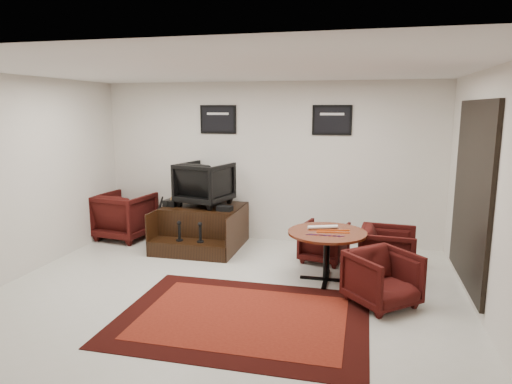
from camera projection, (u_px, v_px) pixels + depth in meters
ground at (227, 292)px, 5.90m from camera, size 6.00×6.00×0.00m
room_shell at (260, 155)px, 5.60m from camera, size 6.02×5.02×2.81m
area_rug at (243, 317)px, 5.19m from camera, size 2.80×2.10×0.01m
shine_podium at (203, 228)px, 7.85m from camera, size 1.34×1.38×0.69m
shine_chair at (205, 181)px, 7.84m from camera, size 0.97×0.93×0.83m
shoes_pair at (172, 203)px, 7.86m from camera, size 0.26×0.32×0.11m
polish_kit at (225, 208)px, 7.46m from camera, size 0.26×0.19×0.08m
umbrella_black at (156, 220)px, 7.86m from camera, size 0.33×0.13×0.90m
umbrella_hooked at (160, 220)px, 7.98m from camera, size 0.31×0.11×0.82m
armchair_side at (125, 213)px, 8.29m from camera, size 1.00×0.96×0.92m
meeting_table at (327, 238)px, 6.21m from camera, size 1.07×1.07×0.70m
table_chair_back at (324, 240)px, 7.06m from camera, size 0.77×0.74×0.67m
table_chair_window at (388, 250)px, 6.42m from camera, size 0.76×0.80×0.77m
table_chair_corner at (383, 276)px, 5.47m from camera, size 0.97×0.97×0.73m
paper_roll at (323, 227)px, 6.33m from camera, size 0.41×0.19×0.05m
table_clutter at (331, 232)px, 6.13m from camera, size 0.57×0.37×0.01m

